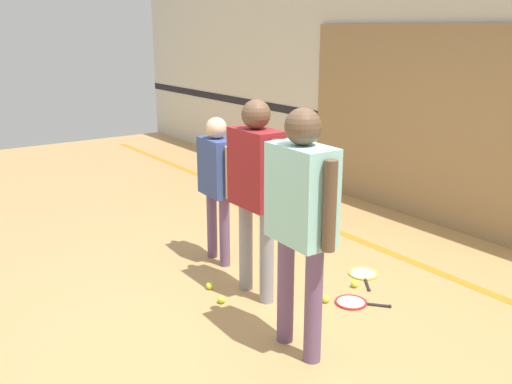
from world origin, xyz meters
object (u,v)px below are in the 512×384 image
object	(u,v)px
tennis_ball_by_spare_racket	(326,299)
racket_spare_on_floor	(353,302)
person_student_left	(217,174)
person_student_right	(301,207)
racket_second_spare	(364,274)
tennis_ball_stray_right	(210,286)
tennis_ball_stray_left	(355,284)
tennis_ball_near_instructor	(222,300)
person_instructor	(256,178)

from	to	relation	value
tennis_ball_by_spare_racket	racket_spare_on_floor	bearing A→B (deg)	50.03
racket_spare_on_floor	tennis_ball_by_spare_racket	xyz separation A→B (m)	(-0.15, -0.18, 0.02)
person_student_left	person_student_right	size ratio (longest dim) A/B	0.82
racket_second_spare	racket_spare_on_floor	bearing A→B (deg)	-16.46
racket_second_spare	tennis_ball_stray_right	size ratio (longest dim) A/B	7.45
tennis_ball_stray_left	tennis_ball_by_spare_racket	bearing A→B (deg)	-80.58
racket_second_spare	tennis_ball_stray_left	world-z (taller)	tennis_ball_stray_left
tennis_ball_by_spare_racket	tennis_ball_stray_right	bearing A→B (deg)	-139.69
racket_spare_on_floor	tennis_ball_by_spare_racket	size ratio (longest dim) A/B	6.84
person_student_right	tennis_ball_stray_right	size ratio (longest dim) A/B	26.48
racket_spare_on_floor	tennis_ball_near_instructor	world-z (taller)	tennis_ball_near_instructor
person_instructor	tennis_ball_stray_right	bearing A→B (deg)	-140.20
tennis_ball_stray_right	person_student_left	bearing A→B (deg)	141.01
person_student_right	racket_spare_on_floor	size ratio (longest dim) A/B	3.87
person_instructor	tennis_ball_stray_right	world-z (taller)	person_instructor
person_student_right	racket_second_spare	xyz separation A→B (m)	(-0.64, 1.32, -1.07)
racket_second_spare	person_instructor	bearing A→B (deg)	-66.09
person_student_left	tennis_ball_near_instructor	bearing A→B (deg)	-26.74
racket_spare_on_floor	racket_second_spare	size ratio (longest dim) A/B	0.92
person_instructor	racket_second_spare	xyz separation A→B (m)	(0.26, 1.06, -1.04)
tennis_ball_near_instructor	tennis_ball_by_spare_racket	bearing A→B (deg)	55.47
tennis_ball_stray_right	racket_second_spare	bearing A→B (deg)	66.24
person_instructor	person_student_right	xyz separation A→B (m)	(0.89, -0.26, 0.03)
tennis_ball_stray_left	person_student_right	bearing A→B (deg)	-64.82
person_student_left	racket_spare_on_floor	xyz separation A→B (m)	(1.44, 0.44, -0.88)
person_student_left	racket_second_spare	distance (m)	1.68
person_instructor	tennis_ball_by_spare_racket	size ratio (longest dim) A/B	25.67
racket_spare_on_floor	tennis_ball_stray_left	distance (m)	0.32
person_instructor	racket_second_spare	bearing A→B (deg)	76.44
person_instructor	person_student_left	xyz separation A→B (m)	(-0.83, 0.13, -0.16)
person_student_left	racket_spare_on_floor	size ratio (longest dim) A/B	3.19
tennis_ball_near_instructor	racket_spare_on_floor	bearing A→B (deg)	54.34
person_student_right	tennis_ball_stray_left	xyz separation A→B (m)	(-0.50, 1.07, -1.05)
tennis_ball_stray_left	tennis_ball_stray_right	bearing A→B (deg)	-123.72
racket_second_spare	tennis_ball_near_instructor	xyz separation A→B (m)	(-0.30, -1.39, 0.02)
tennis_ball_by_spare_racket	tennis_ball_stray_left	size ratio (longest dim) A/B	1.00
person_instructor	person_student_left	bearing A→B (deg)	171.06
tennis_ball_by_spare_racket	tennis_ball_stray_right	world-z (taller)	same
person_student_left	tennis_ball_stray_left	size ratio (longest dim) A/B	21.81
racket_second_spare	tennis_ball_by_spare_racket	world-z (taller)	tennis_ball_by_spare_racket
racket_spare_on_floor	tennis_ball_stray_right	xyz separation A→B (m)	(-0.94, -0.85, 0.02)
tennis_ball_by_spare_racket	tennis_ball_stray_left	world-z (taller)	same
tennis_ball_near_instructor	tennis_ball_by_spare_racket	xyz separation A→B (m)	(0.50, 0.72, 0.00)
racket_spare_on_floor	tennis_ball_stray_right	size ratio (longest dim) A/B	6.84
tennis_ball_stray_right	person_instructor	bearing A→B (deg)	39.69
person_instructor	tennis_ball_stray_left	xyz separation A→B (m)	(0.39, 0.81, -1.01)
person_instructor	racket_second_spare	world-z (taller)	person_instructor
tennis_ball_by_spare_racket	person_student_right	bearing A→B (deg)	-56.59
person_student_right	racket_spare_on_floor	xyz separation A→B (m)	(-0.29, 0.84, -1.07)
person_student_left	racket_second_spare	size ratio (longest dim) A/B	2.93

